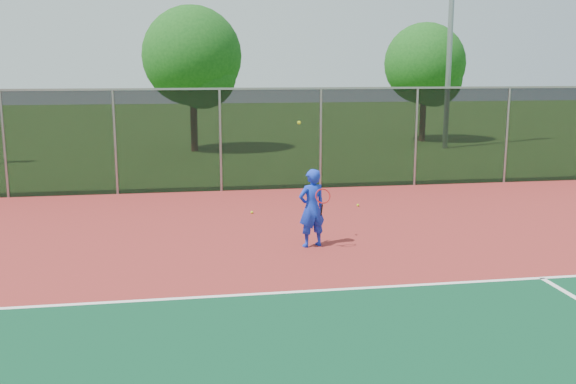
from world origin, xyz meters
name	(u,v)px	position (x,y,z in m)	size (l,w,h in m)	color
ground	(524,366)	(0.00, 0.00, 0.00)	(120.00, 120.00, 0.00)	#2E5819
court_apron	(457,307)	(0.00, 2.00, 0.01)	(30.00, 20.00, 0.02)	maroon
fence_back	(321,137)	(0.00, 12.00, 1.56)	(30.00, 0.06, 3.03)	black
tennis_player	(312,208)	(-1.54, 5.66, 0.83)	(0.67, 0.68, 2.56)	#1533CB
practice_ball_1	(252,212)	(-2.43, 8.83, 0.06)	(0.07, 0.07, 0.07)	#B7C917
practice_ball_2	(358,205)	(0.42, 9.23, 0.06)	(0.07, 0.07, 0.07)	#B7C917
tree_back_left	(195,60)	(-3.50, 21.48, 3.92)	(4.25, 4.25, 6.25)	#321E12
tree_back_mid	(427,67)	(7.80, 23.58, 3.63)	(3.94, 3.94, 5.79)	#321E12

